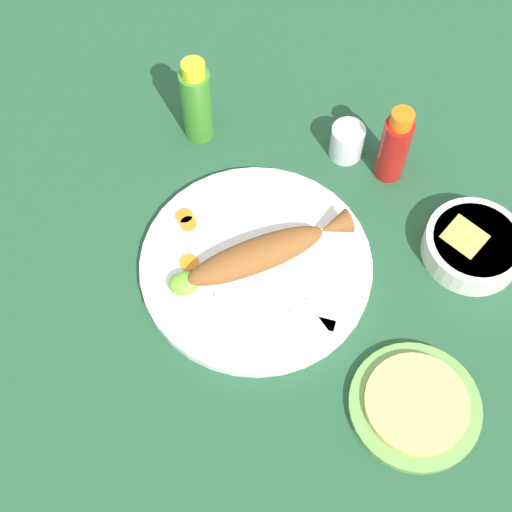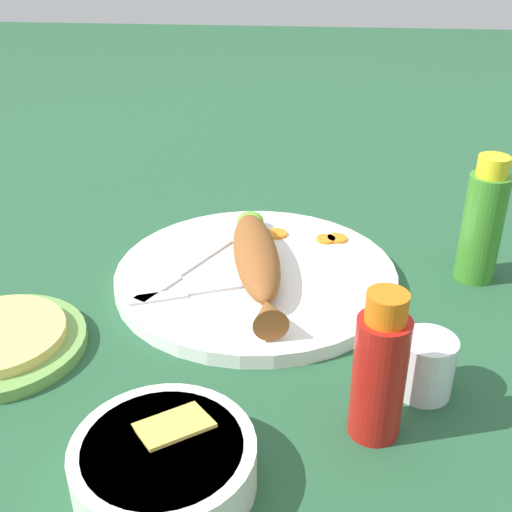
# 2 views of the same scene
# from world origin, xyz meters

# --- Properties ---
(ground_plane) EXTENTS (4.00, 4.00, 0.00)m
(ground_plane) POSITION_xyz_m (0.00, 0.00, 0.00)
(ground_plane) COLOR #235133
(main_plate) EXTENTS (0.36, 0.36, 0.02)m
(main_plate) POSITION_xyz_m (0.00, 0.00, 0.01)
(main_plate) COLOR white
(main_plate) RESTS_ON ground_plane
(fried_fish) EXTENTS (0.27, 0.10, 0.04)m
(fried_fish) POSITION_xyz_m (-0.02, -0.00, 0.04)
(fried_fish) COLOR brown
(fried_fish) RESTS_ON main_plate
(fork_near) EXTENTS (0.08, 0.18, 0.00)m
(fork_near) POSITION_xyz_m (-0.06, 0.07, 0.02)
(fork_near) COLOR silver
(fork_near) RESTS_ON main_plate
(fork_far) EXTENTS (0.17, 0.10, 0.00)m
(fork_far) POSITION_xyz_m (-0.02, 0.09, 0.02)
(fork_far) COLOR silver
(fork_far) RESTS_ON main_plate
(carrot_slice_near) EXTENTS (0.03, 0.03, 0.00)m
(carrot_slice_near) POSITION_xyz_m (0.09, -0.09, 0.02)
(carrot_slice_near) COLOR orange
(carrot_slice_near) RESTS_ON main_plate
(carrot_slice_mid) EXTENTS (0.03, 0.03, 0.00)m
(carrot_slice_mid) POSITION_xyz_m (0.09, -0.11, 0.02)
(carrot_slice_mid) COLOR orange
(carrot_slice_mid) RESTS_ON main_plate
(carrot_slice_far) EXTENTS (0.03, 0.03, 0.00)m
(carrot_slice_far) POSITION_xyz_m (0.10, -0.02, 0.02)
(carrot_slice_far) COLOR orange
(carrot_slice_far) RESTS_ON main_plate
(lime_wedge_main) EXTENTS (0.05, 0.04, 0.03)m
(lime_wedge_main) POSITION_xyz_m (0.11, 0.02, 0.03)
(lime_wedge_main) COLOR #6BB233
(lime_wedge_main) RESTS_ON main_plate
(hot_sauce_bottle_red) EXTENTS (0.05, 0.05, 0.15)m
(hot_sauce_bottle_red) POSITION_xyz_m (-0.26, -0.13, 0.07)
(hot_sauce_bottle_red) COLOR #B21914
(hot_sauce_bottle_red) RESTS_ON ground_plane
(hot_sauce_bottle_green) EXTENTS (0.05, 0.05, 0.17)m
(hot_sauce_bottle_green) POSITION_xyz_m (0.04, -0.28, 0.08)
(hot_sauce_bottle_green) COLOR #3D8428
(hot_sauce_bottle_green) RESTS_ON ground_plane
(salt_cup) EXTENTS (0.06, 0.06, 0.06)m
(salt_cup) POSITION_xyz_m (-0.20, -0.19, 0.03)
(salt_cup) COLOR silver
(salt_cup) RESTS_ON ground_plane
(guacamole_bowl) EXTENTS (0.15, 0.15, 0.06)m
(guacamole_bowl) POSITION_xyz_m (-0.34, 0.04, 0.02)
(guacamole_bowl) COLOR white
(guacamole_bowl) RESTS_ON ground_plane
(tortilla_plate) EXTENTS (0.19, 0.19, 0.01)m
(tortilla_plate) POSITION_xyz_m (-0.17, 0.27, 0.01)
(tortilla_plate) COLOR #6B9E4C
(tortilla_plate) RESTS_ON ground_plane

